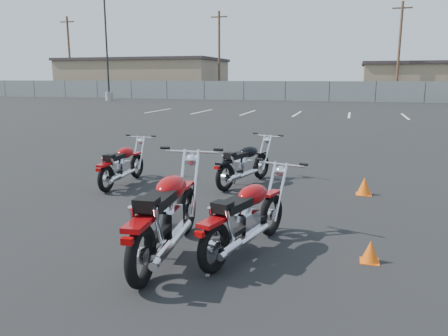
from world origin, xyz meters
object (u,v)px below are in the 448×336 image
(motorcycle_front_red, at_px, (122,165))
(motorcycle_third_red, at_px, (246,217))
(motorcycle_rear_red, at_px, (167,214))
(motorcycle_second_black, at_px, (244,164))

(motorcycle_front_red, relative_size, motorcycle_third_red, 0.91)
(motorcycle_front_red, relative_size, motorcycle_rear_red, 0.78)
(motorcycle_front_red, bearing_deg, motorcycle_third_red, -39.92)
(motorcycle_front_red, distance_m, motorcycle_rear_red, 3.88)
(motorcycle_second_black, height_order, motorcycle_third_red, motorcycle_third_red)
(motorcycle_third_red, xyz_separation_m, motorcycle_rear_red, (-0.88, -0.39, 0.07))
(motorcycle_rear_red, bearing_deg, motorcycle_third_red, 24.16)
(motorcycle_front_red, relative_size, motorcycle_second_black, 0.97)
(motorcycle_front_red, height_order, motorcycle_third_red, motorcycle_third_red)
(motorcycle_third_red, bearing_deg, motorcycle_front_red, 140.08)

